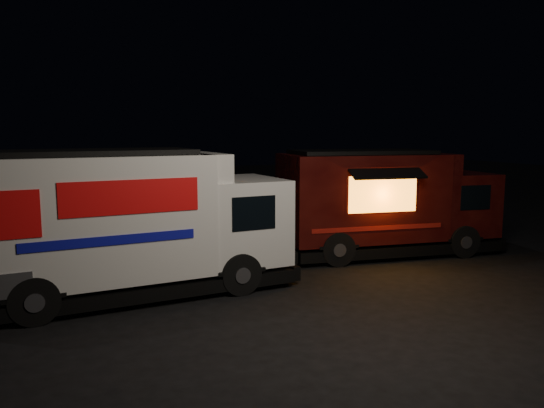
{
  "coord_description": "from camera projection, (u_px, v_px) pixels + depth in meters",
  "views": [
    {
      "loc": [
        -4.73,
        -10.23,
        3.44
      ],
      "look_at": [
        0.04,
        2.0,
        1.62
      ],
      "focal_mm": 35.0,
      "sensor_mm": 36.0,
      "label": 1
    }
  ],
  "objects": [
    {
      "name": "red_truck",
      "position": [
        388.0,
        202.0,
        14.86
      ],
      "size": [
        6.5,
        3.0,
        2.92
      ],
      "primitive_type": null,
      "rotation": [
        0.0,
        0.0,
        -0.11
      ],
      "color": "#3D0E0B",
      "rests_on": "ground"
    },
    {
      "name": "white_truck",
      "position": [
        136.0,
        223.0,
        11.09
      ],
      "size": [
        6.96,
        2.91,
        3.07
      ],
      "primitive_type": null,
      "rotation": [
        0.0,
        0.0,
        0.09
      ],
      "color": "silver",
      "rests_on": "ground"
    },
    {
      "name": "ground",
      "position": [
        303.0,
        289.0,
        11.62
      ],
      "size": [
        80.0,
        80.0,
        0.0
      ],
      "primitive_type": "plane",
      "color": "black",
      "rests_on": "ground"
    }
  ]
}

